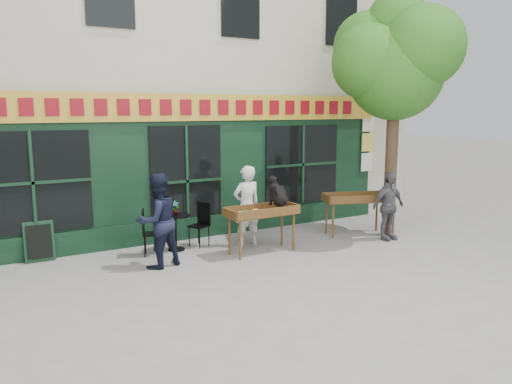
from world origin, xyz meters
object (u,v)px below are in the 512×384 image
dog (278,191)px  man_left (158,221)px  man_right (388,206)px  bistro_table (176,225)px  book_cart_right (356,200)px  woman (247,206)px  book_cart_center (262,214)px

dog → man_left: size_ratio=0.34×
man_right → bistro_table: bearing=158.4°
book_cart_right → man_left: bearing=-161.4°
book_cart_right → woman: bearing=-171.2°
man_right → man_left: size_ratio=0.88×
man_right → bistro_table: 4.79m
book_cart_center → book_cart_right: 2.73m
book_cart_right → bistro_table: bearing=-173.5°
dog → bistro_table: dog is taller
bistro_table → man_right: bearing=-19.6°
woman → man_left: bearing=11.4°
book_cart_center → dog: size_ratio=2.52×
dog → book_cart_right: dog is taller
book_cart_center → woman: (0.00, 0.65, 0.06)m
dog → woman: (-0.35, 0.70, -0.41)m
book_cart_center → woman: bearing=88.8°
man_left → man_right: bearing=157.8°
woman → book_cart_right: 2.76m
woman → book_cart_right: (2.72, -0.44, -0.06)m
man_right → man_left: 5.26m
man_right → woman: bearing=156.5°
man_right → bistro_table: man_right is taller
man_right → man_left: man_left is taller
man_right → man_left: (-5.21, 0.71, 0.11)m
woman → bistro_table: (-1.48, 0.41, -0.34)m
woman → book_cart_center: bearing=88.8°
woman → bistro_table: size_ratio=2.32×
woman → man_left: (-2.18, -0.49, 0.01)m
dog → man_left: man_left is taller
book_cart_right → bistro_table: (-4.21, 0.86, -0.28)m
book_cart_right → man_left: size_ratio=0.90×
woman → man_left: 2.24m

